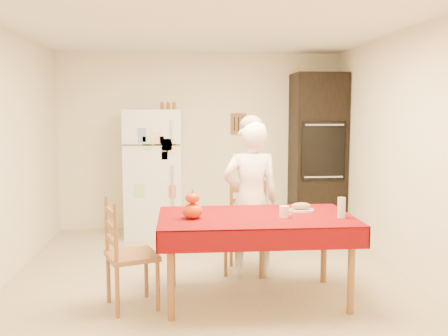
{
  "coord_description": "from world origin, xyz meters",
  "views": [
    {
      "loc": [
        -0.29,
        -4.89,
        1.67
      ],
      "look_at": [
        0.16,
        0.2,
        1.09
      ],
      "focal_mm": 40.0,
      "sensor_mm": 36.0,
      "label": 1
    }
  ],
  "objects": [
    {
      "name": "wine_glass",
      "position": [
        1.09,
        -0.78,
        0.85
      ],
      "size": [
        0.07,
        0.07,
        0.18
      ],
      "primitive_type": "cylinder",
      "color": "silver",
      "rests_on": "dining_table"
    },
    {
      "name": "refrigerator",
      "position": [
        -0.65,
        1.88,
        0.85
      ],
      "size": [
        0.75,
        0.74,
        1.7
      ],
      "color": "white",
      "rests_on": "floor"
    },
    {
      "name": "bread_loaf",
      "position": [
        0.81,
        -0.47,
        0.81
      ],
      "size": [
        0.18,
        0.1,
        0.06
      ],
      "primitive_type": "ellipsoid",
      "color": "tan",
      "rests_on": "bread_plate"
    },
    {
      "name": "spice_jar_mid",
      "position": [
        -0.44,
        1.93,
        1.75
      ],
      "size": [
        0.05,
        0.05,
        0.1
      ],
      "primitive_type": "cylinder",
      "color": "brown",
      "rests_on": "refrigerator"
    },
    {
      "name": "oven_cabinet",
      "position": [
        1.63,
        1.93,
        1.1
      ],
      "size": [
        0.7,
        0.62,
        2.2
      ],
      "color": "black",
      "rests_on": "floor"
    },
    {
      "name": "pumpkin_upper",
      "position": [
        -0.19,
        -0.7,
        0.94
      ],
      "size": [
        0.12,
        0.12,
        0.09
      ],
      "primitive_type": "ellipsoid",
      "color": "#DE3905",
      "rests_on": "pumpkin_lower"
    },
    {
      "name": "spice_jar_left",
      "position": [
        -0.52,
        1.93,
        1.75
      ],
      "size": [
        0.05,
        0.05,
        0.1
      ],
      "primitive_type": "cylinder",
      "color": "#944E1B",
      "rests_on": "refrigerator"
    },
    {
      "name": "bread_plate",
      "position": [
        0.81,
        -0.47,
        0.77
      ],
      "size": [
        0.24,
        0.24,
        0.02
      ],
      "primitive_type": "cylinder",
      "color": "white",
      "rests_on": "dining_table"
    },
    {
      "name": "room_shell",
      "position": [
        0.0,
        0.0,
        1.62
      ],
      "size": [
        4.02,
        4.52,
        2.51
      ],
      "color": "white",
      "rests_on": "ground"
    },
    {
      "name": "pumpkin_lower",
      "position": [
        -0.19,
        -0.7,
        0.83
      ],
      "size": [
        0.18,
        0.18,
        0.13
      ],
      "primitive_type": "ellipsoid",
      "color": "#E25D05",
      "rests_on": "dining_table"
    },
    {
      "name": "chair_far",
      "position": [
        0.4,
        0.19,
        0.51
      ],
      "size": [
        0.51,
        0.5,
        0.95
      ],
      "rotation": [
        0.0,
        0.0,
        -0.27
      ],
      "color": "brown",
      "rests_on": "floor"
    },
    {
      "name": "coffee_mug",
      "position": [
        0.6,
        -0.72,
        0.81
      ],
      "size": [
        0.08,
        0.08,
        0.1
      ],
      "primitive_type": "cylinder",
      "color": "white",
      "rests_on": "dining_table"
    },
    {
      "name": "floor",
      "position": [
        0.0,
        0.0,
        0.0
      ],
      "size": [
        4.5,
        4.5,
        0.0
      ],
      "primitive_type": "plane",
      "color": "tan",
      "rests_on": "ground"
    },
    {
      "name": "dining_table",
      "position": [
        0.37,
        -0.63,
        0.69
      ],
      "size": [
        1.7,
        1.0,
        0.76
      ],
      "color": "brown",
      "rests_on": "floor"
    },
    {
      "name": "spice_jar_right",
      "position": [
        -0.36,
        1.93,
        1.75
      ],
      "size": [
        0.05,
        0.05,
        0.1
      ],
      "primitive_type": "cylinder",
      "color": "#8E5A19",
      "rests_on": "refrigerator"
    },
    {
      "name": "seated_woman",
      "position": [
        0.41,
        -0.01,
        0.79
      ],
      "size": [
        0.59,
        0.39,
        1.58
      ],
      "primitive_type": "imported",
      "rotation": [
        0.0,
        0.0,
        3.17
      ],
      "color": "white",
      "rests_on": "floor"
    },
    {
      "name": "chair_left",
      "position": [
        -0.77,
        -0.73,
        0.51
      ],
      "size": [
        0.52,
        0.53,
        0.95
      ],
      "rotation": [
        0.0,
        0.0,
        1.91
      ],
      "color": "brown",
      "rests_on": "floor"
    }
  ]
}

